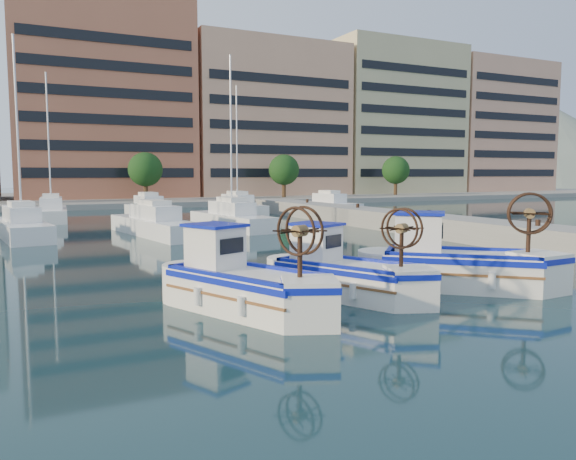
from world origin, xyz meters
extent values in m
plane|color=#1A3A44|center=(0.00, 0.00, 0.00)|extent=(300.00, 300.00, 0.00)
cube|color=gray|center=(13.00, 8.00, 0.60)|extent=(3.00, 60.00, 1.20)
cube|color=gray|center=(0.00, 67.00, 0.30)|extent=(180.00, 40.00, 0.60)
cube|color=#BC6849|center=(1.00, 65.00, 13.10)|extent=(22.00, 14.00, 25.00)
cube|color=black|center=(1.00, 58.00, 13.10)|extent=(20.24, 0.12, 22.50)
cube|color=tan|center=(24.00, 65.00, 11.60)|extent=(23.00, 14.00, 22.00)
cube|color=black|center=(24.00, 58.00, 11.60)|extent=(21.16, 0.12, 19.80)
cube|color=#C4B787|center=(47.00, 65.00, 12.60)|extent=(22.00, 14.00, 24.00)
cube|color=black|center=(47.00, 58.00, 12.60)|extent=(20.24, 0.12, 21.60)
cube|color=tan|center=(69.00, 65.00, 12.10)|extent=(21.00, 14.00, 23.00)
cube|color=black|center=(69.00, 58.00, 12.10)|extent=(19.32, 0.12, 20.70)
cylinder|color=#3F2B19|center=(4.00, 53.50, 1.50)|extent=(0.50, 0.50, 3.00)
sphere|color=#1C4619|center=(4.00, 53.50, 4.20)|extent=(4.00, 4.00, 4.00)
cylinder|color=#3F2B19|center=(22.00, 53.50, 1.50)|extent=(0.50, 0.50, 3.00)
sphere|color=#1C4619|center=(22.00, 53.50, 4.20)|extent=(4.00, 4.00, 4.00)
cylinder|color=#3F2B19|center=(40.00, 53.50, 1.50)|extent=(0.50, 0.50, 3.00)
sphere|color=#1C4619|center=(40.00, 53.50, 4.20)|extent=(4.00, 4.00, 4.00)
cone|color=slate|center=(140.00, 110.00, 0.00)|extent=(160.00, 160.00, 50.00)
cube|color=white|center=(-9.59, 22.59, 0.50)|extent=(3.19, 8.88, 1.00)
cylinder|color=silver|center=(-9.59, 22.59, 6.00)|extent=(0.12, 0.12, 11.00)
cube|color=white|center=(-2.35, 20.77, 0.50)|extent=(3.66, 10.27, 1.00)
cube|color=white|center=(3.24, 22.50, 0.50)|extent=(3.29, 9.00, 1.00)
cylinder|color=silver|center=(3.24, 22.50, 6.00)|extent=(0.12, 0.12, 11.00)
cube|color=white|center=(-7.33, 34.70, 0.50)|extent=(2.74, 8.11, 1.00)
cylinder|color=silver|center=(-7.33, 34.70, 6.00)|extent=(0.12, 0.12, 11.00)
cube|color=white|center=(0.32, 34.93, 0.50)|extent=(2.85, 7.27, 1.00)
cube|color=white|center=(8.22, 34.49, 0.50)|extent=(2.58, 8.62, 1.00)
cylinder|color=silver|center=(8.22, 34.49, 6.00)|extent=(0.12, 0.12, 11.00)
cube|color=white|center=(16.84, 32.79, 0.50)|extent=(3.32, 7.47, 1.00)
cube|color=white|center=(-4.39, 0.72, 0.55)|extent=(3.42, 4.77, 1.10)
cube|color=#0D1AAC|center=(-4.39, 0.72, 0.97)|extent=(3.52, 4.92, 0.17)
cube|color=#1735B8|center=(-4.39, 0.72, 0.90)|extent=(2.87, 4.21, 0.06)
cube|color=white|center=(-4.87, 1.87, 1.67)|extent=(1.58, 1.70, 1.15)
cube|color=#0D1AAC|center=(-4.87, 1.87, 2.30)|extent=(1.79, 1.90, 0.08)
cylinder|color=#331E14|center=(-3.67, -1.02, 1.70)|extent=(0.13, 0.13, 1.21)
cylinder|color=brown|center=(-3.67, -1.02, 2.35)|extent=(0.42, 0.40, 0.29)
torus|color=#331E14|center=(-3.81, -1.08, 2.35)|extent=(0.54, 1.16, 1.22)
torus|color=#331E14|center=(-3.52, -0.96, 2.35)|extent=(0.54, 1.16, 1.22)
cube|color=white|center=(-0.95, 1.09, 0.52)|extent=(3.35, 4.51, 1.04)
cube|color=#0D1AAC|center=(-0.95, 1.09, 0.91)|extent=(3.45, 4.64, 0.16)
cube|color=#1735B8|center=(-0.95, 1.09, 0.85)|extent=(2.82, 3.97, 0.06)
cube|color=white|center=(-1.45, 2.17, 1.58)|extent=(1.52, 1.62, 1.09)
cube|color=#0D1AAC|center=(-1.45, 2.17, 2.17)|extent=(1.72, 1.82, 0.08)
cylinder|color=#331E14|center=(-0.21, -0.52, 1.61)|extent=(0.12, 0.12, 1.14)
cylinder|color=brown|center=(-0.21, -0.52, 2.22)|extent=(0.40, 0.38, 0.28)
torus|color=#331E14|center=(-0.34, -0.58, 2.22)|extent=(0.55, 1.08, 1.15)
torus|color=#331E14|center=(-0.07, -0.46, 2.22)|extent=(0.55, 1.08, 1.15)
cube|color=white|center=(3.00, 0.56, 0.59)|extent=(4.83, 4.61, 1.17)
cube|color=#0D1AAC|center=(3.00, 0.56, 1.03)|extent=(4.97, 4.75, 0.18)
cube|color=#1735B8|center=(3.00, 0.56, 0.96)|extent=(4.19, 3.97, 0.07)
cube|color=white|center=(2.00, 1.45, 1.78)|extent=(1.90, 1.88, 1.23)
cube|color=#0D1AAC|center=(2.00, 1.45, 2.45)|extent=(2.13, 2.12, 0.09)
cylinder|color=#331E14|center=(4.50, -0.77, 1.82)|extent=(0.13, 0.13, 1.29)
cylinder|color=brown|center=(4.50, -0.77, 2.51)|extent=(0.47, 0.47, 0.31)
torus|color=#331E14|center=(4.39, -0.90, 2.51)|extent=(1.03, 0.93, 1.30)
torus|color=#331E14|center=(4.61, -0.65, 2.51)|extent=(1.03, 0.93, 1.30)
camera|label=1|loc=(-9.89, -13.12, 3.75)|focal=35.00mm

